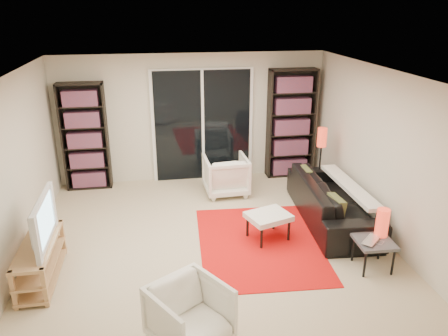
# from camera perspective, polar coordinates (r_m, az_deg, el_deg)

# --- Properties ---
(floor) EXTENTS (5.00, 5.00, 0.00)m
(floor) POSITION_cam_1_polar(r_m,az_deg,el_deg) (6.43, -1.78, -9.43)
(floor) COLOR beige
(floor) RESTS_ON ground
(wall_back) EXTENTS (5.00, 0.02, 2.40)m
(wall_back) POSITION_cam_1_polar(r_m,az_deg,el_deg) (8.30, -4.23, 6.51)
(wall_back) COLOR beige
(wall_back) RESTS_ON ground
(wall_front) EXTENTS (5.00, 0.02, 2.40)m
(wall_front) POSITION_cam_1_polar(r_m,az_deg,el_deg) (3.71, 3.40, -12.56)
(wall_front) COLOR beige
(wall_front) RESTS_ON ground
(wall_left) EXTENTS (0.02, 5.00, 2.40)m
(wall_left) POSITION_cam_1_polar(r_m,az_deg,el_deg) (6.14, -25.70, -0.73)
(wall_left) COLOR beige
(wall_left) RESTS_ON ground
(wall_right) EXTENTS (0.02, 5.00, 2.40)m
(wall_right) POSITION_cam_1_polar(r_m,az_deg,el_deg) (6.70, 19.79, 1.82)
(wall_right) COLOR beige
(wall_right) RESTS_ON ground
(ceiling) EXTENTS (5.00, 5.00, 0.02)m
(ceiling) POSITION_cam_1_polar(r_m,az_deg,el_deg) (5.62, -2.06, 12.21)
(ceiling) COLOR white
(ceiling) RESTS_ON wall_back
(sliding_door) EXTENTS (1.92, 0.08, 2.16)m
(sliding_door) POSITION_cam_1_polar(r_m,az_deg,el_deg) (8.32, -2.81, 5.52)
(sliding_door) COLOR white
(sliding_door) RESTS_ON ground
(bookshelf_left) EXTENTS (0.80, 0.30, 1.95)m
(bookshelf_left) POSITION_cam_1_polar(r_m,az_deg,el_deg) (8.26, -17.70, 3.88)
(bookshelf_left) COLOR black
(bookshelf_left) RESTS_ON ground
(bookshelf_right) EXTENTS (0.90, 0.30, 2.10)m
(bookshelf_right) POSITION_cam_1_polar(r_m,az_deg,el_deg) (8.56, 8.73, 5.73)
(bookshelf_right) COLOR black
(bookshelf_right) RESTS_ON ground
(tv_stand) EXTENTS (0.39, 1.22, 0.50)m
(tv_stand) POSITION_cam_1_polar(r_m,az_deg,el_deg) (5.94, -22.85, -11.06)
(tv_stand) COLOR tan
(tv_stand) RESTS_ON floor
(tv) EXTENTS (0.15, 1.04, 0.60)m
(tv) POSITION_cam_1_polar(r_m,az_deg,el_deg) (5.69, -23.40, -6.44)
(tv) COLOR black
(tv) RESTS_ON tv_stand
(rug) EXTENTS (1.82, 2.38, 0.01)m
(rug) POSITION_cam_1_polar(r_m,az_deg,el_deg) (6.37, 4.56, -9.76)
(rug) COLOR red
(rug) RESTS_ON floor
(sofa) EXTENTS (1.06, 2.35, 0.67)m
(sofa) POSITION_cam_1_polar(r_m,az_deg,el_deg) (7.07, 13.90, -4.11)
(sofa) COLOR black
(sofa) RESTS_ON floor
(armchair_back) EXTENTS (0.78, 0.80, 0.70)m
(armchair_back) POSITION_cam_1_polar(r_m,az_deg,el_deg) (7.81, 0.24, -0.91)
(armchair_back) COLOR white
(armchair_back) RESTS_ON floor
(armchair_front) EXTENTS (0.96, 0.97, 0.65)m
(armchair_front) POSITION_cam_1_polar(r_m,az_deg,el_deg) (4.60, -4.50, -18.59)
(armchair_front) COLOR white
(armchair_front) RESTS_ON floor
(ottoman) EXTENTS (0.70, 0.64, 0.40)m
(ottoman) POSITION_cam_1_polar(r_m,az_deg,el_deg) (6.35, 5.82, -6.43)
(ottoman) COLOR white
(ottoman) RESTS_ON floor
(side_table) EXTENTS (0.48, 0.48, 0.40)m
(side_table) POSITION_cam_1_polar(r_m,az_deg,el_deg) (5.97, 19.02, -9.33)
(side_table) COLOR #45464A
(side_table) RESTS_ON floor
(laptop) EXTENTS (0.40, 0.39, 0.03)m
(laptop) POSITION_cam_1_polar(r_m,az_deg,el_deg) (5.90, 19.12, -9.08)
(laptop) COLOR silver
(laptop) RESTS_ON side_table
(table_lamp) EXTENTS (0.17, 0.17, 0.37)m
(table_lamp) POSITION_cam_1_polar(r_m,az_deg,el_deg) (6.02, 19.97, -6.70)
(table_lamp) COLOR red
(table_lamp) RESTS_ON side_table
(floor_lamp) EXTENTS (0.18, 0.18, 1.22)m
(floor_lamp) POSITION_cam_1_polar(r_m,az_deg,el_deg) (7.80, 12.60, 2.93)
(floor_lamp) COLOR black
(floor_lamp) RESTS_ON floor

